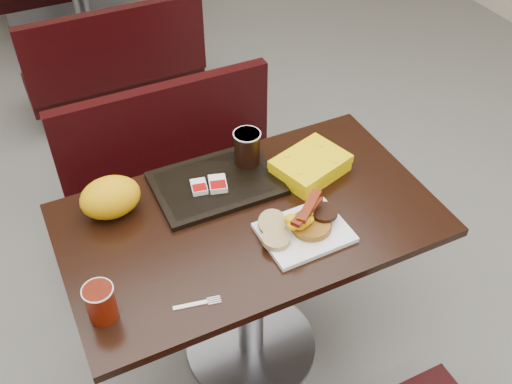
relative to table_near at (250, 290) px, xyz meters
name	(u,v)px	position (x,y,z in m)	size (l,w,h in m)	color
floor	(251,347)	(0.00, 0.00, -0.38)	(6.00, 7.00, 0.01)	gray
table_near	(250,290)	(0.00, 0.00, 0.00)	(1.20, 0.70, 0.75)	black
bench_near_n	(183,179)	(0.00, 0.70, -0.02)	(1.00, 0.46, 0.72)	black
table_far	(81,5)	(0.00, 2.60, 0.00)	(1.20, 0.70, 0.75)	black
bench_far_s	(110,56)	(0.00, 1.90, -0.02)	(1.00, 0.46, 0.72)	black
platter	(304,233)	(0.12, -0.14, 0.38)	(0.27, 0.21, 0.02)	white
pancake_stack	(311,224)	(0.15, -0.14, 0.40)	(0.13, 0.13, 0.03)	#946318
sausage_patty	(324,212)	(0.20, -0.13, 0.42)	(0.09, 0.09, 0.01)	black
scrambled_eggs	(302,221)	(0.11, -0.15, 0.44)	(0.09, 0.08, 0.05)	#F89A04
bacon_strips	(307,210)	(0.13, -0.14, 0.47)	(0.17, 0.07, 0.01)	#490E05
muffin_bottom	(276,239)	(0.02, -0.15, 0.40)	(0.09, 0.09, 0.02)	tan
muffin_top	(272,223)	(0.04, -0.09, 0.41)	(0.09, 0.09, 0.02)	tan
coffee_cup_near	(101,303)	(-0.52, -0.17, 0.43)	(0.08, 0.08, 0.11)	#941405
fork	(190,305)	(-0.30, -0.25, 0.38)	(0.13, 0.02, 0.00)	white
knife	(323,217)	(0.21, -0.11, 0.38)	(0.19, 0.02, 0.00)	white
condiment_syrup	(211,211)	(-0.11, 0.07, 0.38)	(0.05, 0.03, 0.01)	#B31A07
tray	(216,183)	(-0.04, 0.19, 0.38)	(0.42, 0.30, 0.02)	black
hashbrown_sleeve_left	(199,187)	(-0.10, 0.17, 0.40)	(0.05, 0.07, 0.02)	silver
hashbrown_sleeve_right	(218,184)	(-0.04, 0.16, 0.40)	(0.06, 0.08, 0.02)	silver
coffee_cup_far	(247,148)	(0.10, 0.23, 0.46)	(0.09, 0.09, 0.12)	black
clamshell	(310,166)	(0.28, 0.11, 0.41)	(0.24, 0.18, 0.06)	#F2C404
paper_bag	(110,197)	(-0.39, 0.21, 0.44)	(0.19, 0.14, 0.13)	#EEB607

